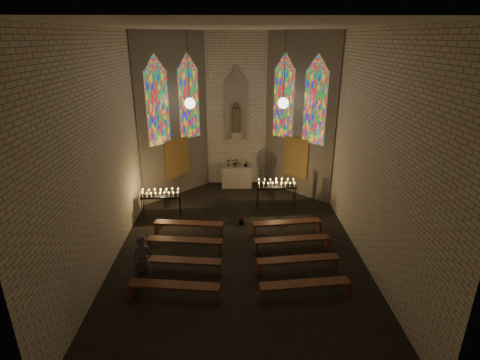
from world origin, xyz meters
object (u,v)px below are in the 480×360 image
Objects in this scene: aisle_flower_pot at (241,220)px; votive_stand_right at (276,185)px; altar at (237,177)px; votive_stand_left at (161,195)px; visitor at (143,262)px.

votive_stand_right reaches higher than aisle_flower_pot.
votive_stand_right is (1.47, 1.45, 0.84)m from aisle_flower_pot.
votive_stand_left reaches higher than altar.
altar is at bearing 120.41° from votive_stand_right.
aisle_flower_pot is at bearing -87.88° from altar.
votive_stand_left is 4.68m from votive_stand_right.
votive_stand_right is (4.61, 0.78, 0.06)m from votive_stand_left.
altar is 0.85× the size of visitor.
visitor is at bearing -132.81° from votive_stand_right.
aisle_flower_pot is at bearing -14.15° from votive_stand_left.
aisle_flower_pot is (0.14, -3.88, -0.30)m from altar.
altar is 3.58× the size of aisle_flower_pot.
altar is at bearing 72.34° from visitor.
votive_stand_right is at bearing -56.45° from altar.
visitor is (0.29, -4.43, -0.16)m from votive_stand_left.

